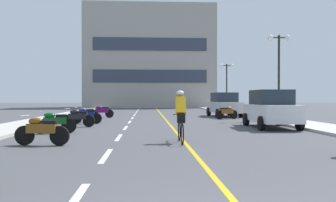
% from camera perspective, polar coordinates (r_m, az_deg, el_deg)
% --- Properties ---
extents(ground_plane, '(140.00, 140.00, 0.00)m').
position_cam_1_polar(ground_plane, '(23.97, -1.09, -2.90)').
color(ground_plane, '#47474C').
extents(curb_left, '(2.40, 72.00, 0.12)m').
position_cam_1_polar(curb_left, '(27.65, -16.45, -2.33)').
color(curb_left, '#B7B2A8').
rests_on(curb_left, ground).
extents(curb_right, '(2.40, 72.00, 0.12)m').
position_cam_1_polar(curb_right, '(28.15, 13.47, -2.27)').
color(curb_right, '#B7B2A8').
rests_on(curb_right, ground).
extents(lane_dash_1, '(0.14, 2.20, 0.01)m').
position_cam_1_polar(lane_dash_1, '(9.08, -9.99, -8.68)').
color(lane_dash_1, silver).
rests_on(lane_dash_1, ground).
extents(lane_dash_2, '(0.14, 2.20, 0.01)m').
position_cam_1_polar(lane_dash_2, '(13.03, -7.97, -5.85)').
color(lane_dash_2, silver).
rests_on(lane_dash_2, ground).
extents(lane_dash_3, '(0.14, 2.20, 0.01)m').
position_cam_1_polar(lane_dash_3, '(17.00, -6.90, -4.34)').
color(lane_dash_3, silver).
rests_on(lane_dash_3, ground).
extents(lane_dash_4, '(0.14, 2.20, 0.01)m').
position_cam_1_polar(lane_dash_4, '(20.98, -6.23, -3.40)').
color(lane_dash_4, silver).
rests_on(lane_dash_4, ground).
extents(lane_dash_5, '(0.14, 2.20, 0.01)m').
position_cam_1_polar(lane_dash_5, '(24.97, -5.78, -2.76)').
color(lane_dash_5, silver).
rests_on(lane_dash_5, ground).
extents(lane_dash_6, '(0.14, 2.20, 0.01)m').
position_cam_1_polar(lane_dash_6, '(28.96, -5.46, -2.29)').
color(lane_dash_6, silver).
rests_on(lane_dash_6, ground).
extents(lane_dash_7, '(0.14, 2.20, 0.01)m').
position_cam_1_polar(lane_dash_7, '(32.95, -5.21, -1.94)').
color(lane_dash_7, silver).
rests_on(lane_dash_7, ground).
extents(lane_dash_8, '(0.14, 2.20, 0.01)m').
position_cam_1_polar(lane_dash_8, '(36.95, -5.02, -1.66)').
color(lane_dash_8, silver).
rests_on(lane_dash_8, ground).
extents(lane_dash_9, '(0.14, 2.20, 0.01)m').
position_cam_1_polar(lane_dash_9, '(40.94, -4.86, -1.44)').
color(lane_dash_9, silver).
rests_on(lane_dash_9, ground).
extents(lane_dash_10, '(0.14, 2.20, 0.01)m').
position_cam_1_polar(lane_dash_10, '(44.94, -4.73, -1.26)').
color(lane_dash_10, silver).
rests_on(lane_dash_10, ground).
extents(lane_dash_11, '(0.14, 2.20, 0.01)m').
position_cam_1_polar(lane_dash_11, '(48.93, -4.63, -1.11)').
color(lane_dash_11, silver).
rests_on(lane_dash_11, ground).
extents(centre_line_yellow, '(0.12, 66.00, 0.01)m').
position_cam_1_polar(centre_line_yellow, '(26.97, -0.82, -2.50)').
color(centre_line_yellow, gold).
rests_on(centre_line_yellow, ground).
extents(office_building, '(18.40, 7.49, 14.49)m').
position_cam_1_polar(office_building, '(51.91, -2.94, 7.00)').
color(office_building, '#9E998E').
rests_on(office_building, ground).
extents(street_lamp_mid, '(1.46, 0.36, 5.31)m').
position_cam_1_polar(street_lamp_mid, '(23.52, 17.52, 6.73)').
color(street_lamp_mid, black).
rests_on(street_lamp_mid, curb_right).
extents(street_lamp_far, '(1.46, 0.36, 4.87)m').
position_cam_1_polar(street_lamp_far, '(37.56, 9.48, 4.02)').
color(street_lamp_far, black).
rests_on(street_lamp_far, curb_right).
extents(parked_car_near, '(2.05, 4.26, 1.82)m').
position_cam_1_polar(parked_car_near, '(17.60, 16.30, -1.21)').
color(parked_car_near, black).
rests_on(parked_car_near, ground).
extents(parked_car_mid, '(2.13, 4.30, 1.82)m').
position_cam_1_polar(parked_car_mid, '(26.98, 9.06, -0.57)').
color(parked_car_mid, black).
rests_on(parked_car_mid, ground).
extents(motorcycle_2, '(1.70, 0.60, 0.92)m').
position_cam_1_polar(motorcycle_2, '(11.42, -19.79, -4.43)').
color(motorcycle_2, black).
rests_on(motorcycle_2, ground).
extents(motorcycle_3, '(1.66, 0.72, 0.92)m').
position_cam_1_polar(motorcycle_3, '(14.96, -17.91, -3.23)').
color(motorcycle_3, black).
rests_on(motorcycle_3, ground).
extents(motorcycle_4, '(1.69, 0.61, 0.92)m').
position_cam_1_polar(motorcycle_4, '(17.99, -14.39, -2.58)').
color(motorcycle_4, black).
rests_on(motorcycle_4, ground).
extents(motorcycle_5, '(1.70, 0.60, 0.92)m').
position_cam_1_polar(motorcycle_5, '(19.93, -13.13, -2.27)').
color(motorcycle_5, black).
rests_on(motorcycle_5, ground).
extents(motorcycle_6, '(1.68, 0.67, 0.92)m').
position_cam_1_polar(motorcycle_6, '(21.39, -13.25, -2.07)').
color(motorcycle_6, black).
rests_on(motorcycle_6, ground).
extents(motorcycle_7, '(1.64, 0.79, 0.92)m').
position_cam_1_polar(motorcycle_7, '(23.85, 9.49, -1.79)').
color(motorcycle_7, black).
rests_on(motorcycle_7, ground).
extents(motorcycle_8, '(1.64, 0.79, 0.92)m').
position_cam_1_polar(motorcycle_8, '(25.36, -10.70, -1.65)').
color(motorcycle_8, black).
rests_on(motorcycle_8, ground).
extents(cyclist_rider, '(0.42, 1.77, 1.71)m').
position_cam_1_polar(cyclist_rider, '(11.41, 2.07, -2.30)').
color(cyclist_rider, black).
rests_on(cyclist_rider, ground).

